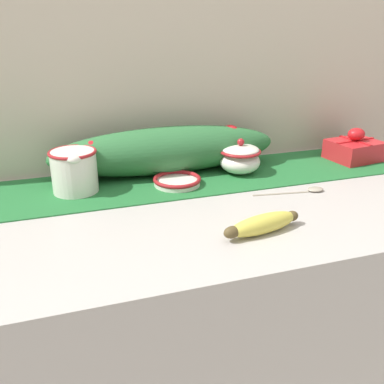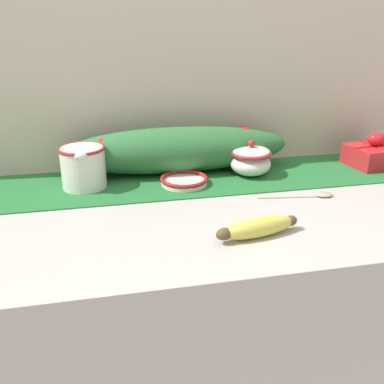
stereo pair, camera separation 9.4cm
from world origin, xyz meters
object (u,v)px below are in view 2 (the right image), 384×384
at_px(spoon, 319,195).
at_px(gift_box, 374,154).
at_px(sugar_bowl, 251,160).
at_px(small_dish, 182,181).
at_px(banana, 258,227).
at_px(cream_pitcher, 83,166).

xyz_separation_m(spoon, gift_box, (0.27, 0.18, 0.03)).
xyz_separation_m(sugar_bowl, small_dish, (-0.20, -0.03, -0.03)).
height_order(banana, gift_box, gift_box).
height_order(small_dish, spoon, small_dish).
relative_size(cream_pitcher, spoon, 0.73).
distance_m(spoon, gift_box, 0.33).
distance_m(small_dish, banana, 0.32).
bearing_deg(small_dish, sugar_bowl, 9.98).
height_order(small_dish, gift_box, gift_box).
xyz_separation_m(small_dish, gift_box, (0.58, 0.04, 0.02)).
relative_size(banana, spoon, 0.99).
distance_m(banana, spoon, 0.28).
height_order(banana, spoon, banana).
bearing_deg(spoon, banana, -134.60).
distance_m(cream_pitcher, banana, 0.49).
height_order(cream_pitcher, small_dish, cream_pitcher).
relative_size(sugar_bowl, small_dish, 0.91).
bearing_deg(sugar_bowl, small_dish, -170.02).
bearing_deg(banana, sugar_bowl, 73.34).
relative_size(cream_pitcher, small_dish, 1.09).
bearing_deg(sugar_bowl, spoon, -56.89).
relative_size(spoon, gift_box, 1.18).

